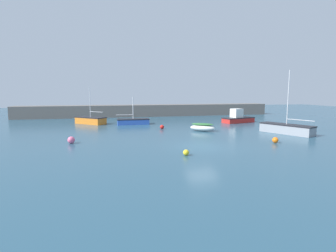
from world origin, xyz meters
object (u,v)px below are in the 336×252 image
Objects in this scene: sailboat_short_mast at (133,121)px; mooring_buoy_red at (162,127)px; sailboat_twin_hulled at (91,120)px; mooring_buoy_yellow at (186,153)px; motorboat_with_cabin at (238,118)px; mooring_buoy_pink at (71,140)px; rowboat_with_red_cover at (202,127)px; mooring_buoy_orange at (275,140)px; sailboat_tall_mast at (286,129)px.

mooring_buoy_red is at bearing -61.51° from sailboat_short_mast.
mooring_buoy_yellow is (7.50, -20.19, -0.29)m from sailboat_twin_hulled.
motorboat_with_cabin is at bearing -146.27° from sailboat_twin_hulled.
mooring_buoy_pink is (-8.26, 6.23, 0.09)m from mooring_buoy_yellow.
mooring_buoy_red is (2.88, -5.25, -0.15)m from sailboat_short_mast.
rowboat_with_red_cover is at bearing -175.12° from sailboat_twin_hulled.
sailboat_short_mast is 5.99m from mooring_buoy_red.
mooring_buoy_orange is (16.24, -17.65, -0.24)m from sailboat_twin_hulled.
motorboat_with_cabin is 0.77× the size of sailboat_tall_mast.
sailboat_short_mast is at bearing -155.79° from sailboat_twin_hulled.
sailboat_twin_hulled is at bearing 86.86° from mooring_buoy_pink.
rowboat_with_red_cover is 7.10× the size of mooring_buoy_yellow.
sailboat_tall_mast reaches higher than mooring_buoy_red.
motorboat_with_cabin is 12.23× the size of mooring_buoy_yellow.
sailboat_tall_mast is at bearing 1.59° from mooring_buoy_pink.
motorboat_with_cabin is 15.05m from mooring_buoy_orange.
motorboat_with_cabin is 1.15× the size of sailboat_short_mast.
mooring_buoy_pink is at bearing 167.77° from mooring_buoy_orange.
rowboat_with_red_cover is at bearing -155.33° from motorboat_with_cabin.
rowboat_with_red_cover is 0.67× the size of sailboat_short_mast.
mooring_buoy_yellow is at bearing -94.42° from mooring_buoy_red.
mooring_buoy_pink is (-17.01, 3.69, 0.04)m from mooring_buoy_orange.
sailboat_short_mast reaches higher than rowboat_with_red_cover.
mooring_buoy_yellow is 0.81× the size of mooring_buoy_orange.
sailboat_twin_hulled is at bearing 110.36° from mooring_buoy_yellow.
sailboat_tall_mast is 15.92× the size of mooring_buoy_yellow.
sailboat_tall_mast is 12.94× the size of mooring_buoy_orange.
mooring_buoy_red reaches higher than mooring_buoy_yellow.
sailboat_tall_mast is at bearing 44.81° from mooring_buoy_orange.
sailboat_twin_hulled is at bearing 177.33° from rowboat_with_red_cover.
mooring_buoy_red is at bearing -177.61° from rowboat_with_red_cover.
sailboat_short_mast is (-14.72, 1.31, -0.25)m from motorboat_with_cabin.
sailboat_short_mast is at bearing 118.77° from mooring_buoy_red.
mooring_buoy_pink is at bearing -118.13° from sailboat_short_mast.
sailboat_twin_hulled is 15.91m from rowboat_with_red_cover.
motorboat_with_cabin is 9.94× the size of mooring_buoy_orange.
sailboat_tall_mast is 18.84m from sailboat_short_mast.
mooring_buoy_red is at bearing -177.32° from sailboat_twin_hulled.
sailboat_twin_hulled is at bearing 132.61° from mooring_buoy_orange.
mooring_buoy_red is 11.53m from mooring_buoy_pink.
motorboat_with_cabin is (7.77, 6.56, 0.20)m from rowboat_with_red_cover.
sailboat_short_mast is 19.02m from mooring_buoy_orange.
mooring_buoy_yellow is at bearing -37.00° from mooring_buoy_pink.
mooring_buoy_yellow is 0.69× the size of mooring_buoy_pink.
mooring_buoy_pink is at bearing 143.00° from mooring_buoy_yellow.
mooring_buoy_pink is at bearing -127.34° from rowboat_with_red_cover.
mooring_buoy_pink is at bearing -168.43° from motorboat_with_cabin.
motorboat_with_cabin is at bearing -5.36° from sailboat_short_mast.
motorboat_with_cabin is at bearing 27.07° from mooring_buoy_pink.
motorboat_with_cabin is at bearing -22.71° from sailboat_tall_mast.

